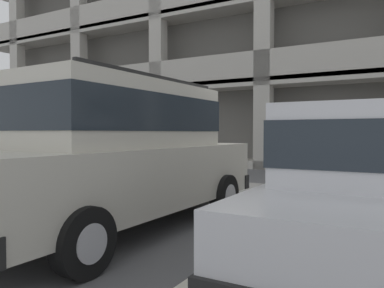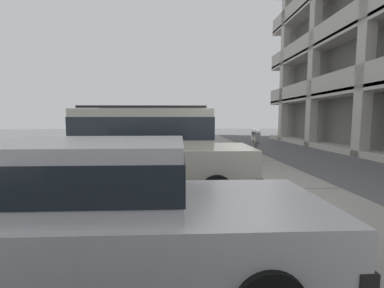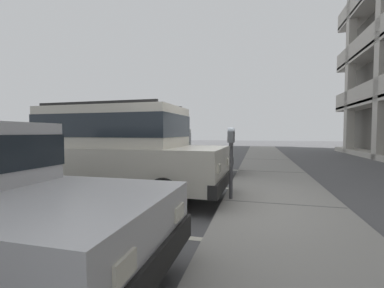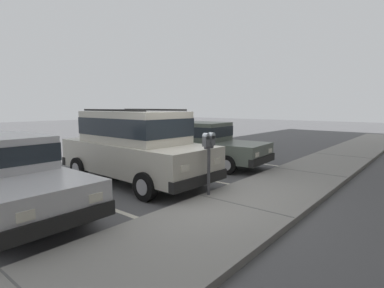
% 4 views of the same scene
% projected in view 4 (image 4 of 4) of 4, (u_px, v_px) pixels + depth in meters
% --- Properties ---
extents(ground_plane, '(80.00, 80.00, 0.10)m').
position_uv_depth(ground_plane, '(192.00, 200.00, 6.90)').
color(ground_plane, '#565659').
extents(sidewalk, '(40.00, 2.20, 0.12)m').
position_uv_depth(sidewalk, '(242.00, 208.00, 6.06)').
color(sidewalk, gray).
rests_on(sidewalk, ground_plane).
extents(parking_stall_lines, '(13.05, 4.80, 0.01)m').
position_uv_depth(parking_stall_lines, '(96.00, 203.00, 6.54)').
color(parking_stall_lines, silver).
rests_on(parking_stall_lines, ground_plane).
extents(silver_suv, '(2.10, 4.82, 2.03)m').
position_uv_depth(silver_suv, '(135.00, 144.00, 8.22)').
color(silver_suv, beige).
rests_on(silver_suv, ground_plane).
extents(red_sedan, '(2.05, 4.59, 1.54)m').
position_uv_depth(red_sedan, '(203.00, 142.00, 10.76)').
color(red_sedan, '#5B665B').
rests_on(red_sedan, ground_plane).
extents(dark_hatchback, '(1.85, 4.48, 1.54)m').
position_uv_depth(dark_hatchback, '(4.00, 173.00, 5.81)').
color(dark_hatchback, silver).
rests_on(dark_hatchback, ground_plane).
extents(parking_meter_near, '(0.35, 0.12, 1.41)m').
position_uv_depth(parking_meter_near, '(209.00, 149.00, 6.63)').
color(parking_meter_near, '#47474C').
rests_on(parking_meter_near, sidewalk).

